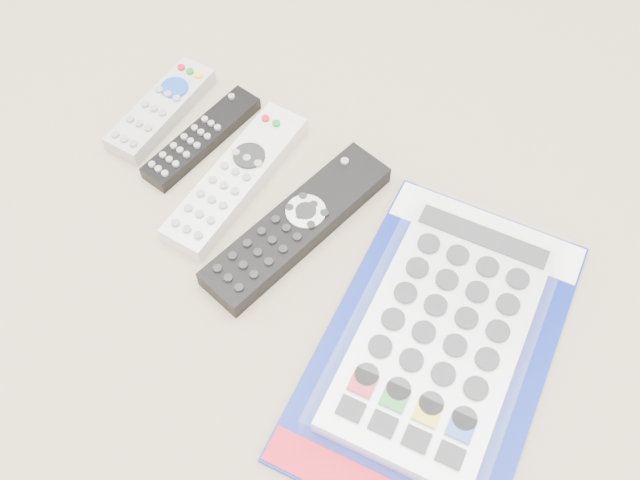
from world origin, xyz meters
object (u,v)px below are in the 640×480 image
Objects in this scene: remote_small_grey at (161,109)px; jumbo_remote_packaged at (441,335)px; remote_slim_black at (201,138)px; remote_large_black at (297,225)px; remote_silver_dvd at (236,178)px.

remote_small_grey is 0.42× the size of jumbo_remote_packaged.
remote_slim_black is 0.68× the size of remote_large_black.
remote_large_black reaches higher than remote_slim_black.
remote_large_black is (0.16, -0.04, 0.00)m from remote_slim_black.
remote_large_black is 0.65× the size of jumbo_remote_packaged.
remote_silver_dvd is (0.13, -0.03, 0.00)m from remote_small_grey.
remote_small_grey is 0.07m from remote_slim_black.
remote_slim_black is 0.44× the size of jumbo_remote_packaged.
remote_large_black reaches higher than remote_small_grey.
remote_small_grey is 0.23m from remote_large_black.
remote_slim_black is (0.06, -0.00, -0.00)m from remote_small_grey.
remote_silver_dvd is 0.89× the size of remote_large_black.
remote_small_grey and remote_silver_dvd have the same top height.
remote_silver_dvd is at bearing -179.03° from remote_large_black.
remote_large_black is at bearing -14.19° from remote_small_grey.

